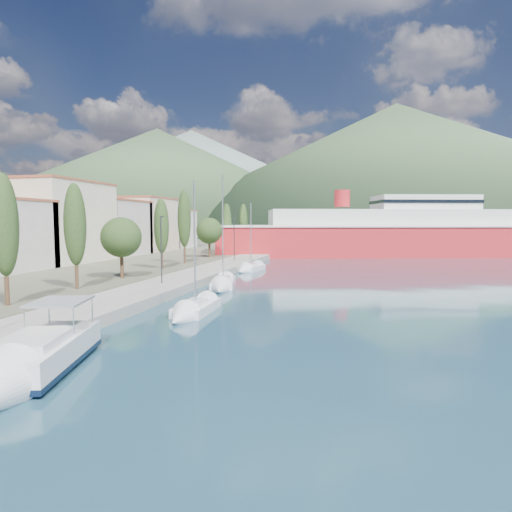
# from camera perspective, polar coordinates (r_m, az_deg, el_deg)

# --- Properties ---
(ground) EXTENTS (1400.00, 1400.00, 0.00)m
(ground) POSITION_cam_1_polar(r_m,az_deg,el_deg) (140.80, 10.15, 1.91)
(ground) COLOR #204354
(quay) EXTENTS (5.00, 88.00, 0.80)m
(quay) POSITION_cam_1_polar(r_m,az_deg,el_deg) (49.88, -6.85, -2.29)
(quay) COLOR gray
(quay) RESTS_ON ground
(land_strip) EXTENTS (70.00, 148.00, 0.70)m
(land_strip) POSITION_cam_1_polar(r_m,az_deg,el_deg) (79.21, -30.79, -0.41)
(land_strip) COLOR #565644
(land_strip) RESTS_ON ground
(hills_far) EXTENTS (1480.00, 900.00, 180.00)m
(hills_far) POSITION_cam_1_polar(r_m,az_deg,el_deg) (656.16, 25.34, 10.34)
(hills_far) COLOR slate
(hills_far) RESTS_ON ground
(hills_near) EXTENTS (1010.00, 520.00, 115.00)m
(hills_near) POSITION_cam_1_polar(r_m,az_deg,el_deg) (405.31, 26.69, 10.15)
(hills_near) COLOR #3A5434
(hills_near) RESTS_ON ground
(town_buildings) EXTENTS (9.20, 69.20, 11.30)m
(town_buildings) POSITION_cam_1_polar(r_m,az_deg,el_deg) (70.07, -21.61, 3.62)
(town_buildings) COLOR beige
(town_buildings) RESTS_ON land_strip
(tree_row) EXTENTS (4.14, 62.65, 9.97)m
(tree_row) POSITION_cam_1_polar(r_m,az_deg,el_deg) (57.15, -10.27, 3.71)
(tree_row) COLOR #47301E
(tree_row) RESTS_ON land_strip
(lamp_posts) EXTENTS (0.15, 44.72, 6.06)m
(lamp_posts) POSITION_cam_1_polar(r_m,az_deg,el_deg) (40.06, -12.05, 1.25)
(lamp_posts) COLOR #2D2D33
(lamp_posts) RESTS_ON quay
(motor_cruiser) EXTENTS (5.16, 9.65, 3.42)m
(motor_cruiser) POSITION_cam_1_polar(r_m,az_deg,el_deg) (19.60, -28.30, -13.09)
(motor_cruiser) COLOR black
(motor_cruiser) RESTS_ON ground
(sailboat_near) EXTENTS (2.26, 6.97, 9.93)m
(sailboat_near) POSITION_cam_1_polar(r_m,az_deg,el_deg) (29.02, -9.01, -7.52)
(sailboat_near) COLOR silver
(sailboat_near) RESTS_ON ground
(sailboat_mid) EXTENTS (3.94, 8.40, 11.69)m
(sailboat_mid) POSITION_cam_1_polar(r_m,az_deg,el_deg) (40.61, -4.61, -4.00)
(sailboat_mid) COLOR silver
(sailboat_mid) RESTS_ON ground
(sailboat_far) EXTENTS (2.98, 6.74, 9.58)m
(sailboat_far) POSITION_cam_1_polar(r_m,az_deg,el_deg) (54.59, -1.19, -1.80)
(sailboat_far) COLOR silver
(sailboat_far) RESTS_ON ground
(ferry) EXTENTS (66.27, 31.33, 12.91)m
(ferry) POSITION_cam_1_polar(r_m,az_deg,el_deg) (84.56, 17.42, 2.73)
(ferry) COLOR red
(ferry) RESTS_ON ground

